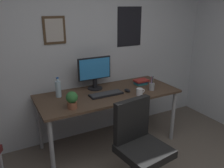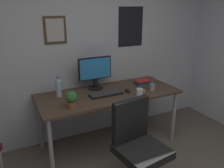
{
  "view_description": "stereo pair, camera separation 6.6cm",
  "coord_description": "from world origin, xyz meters",
  "px_view_note": "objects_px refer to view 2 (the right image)",
  "views": [
    {
      "loc": [
        -1.07,
        -0.81,
        1.84
      ],
      "look_at": [
        0.21,
        1.59,
        0.91
      ],
      "focal_mm": 37.1,
      "sensor_mm": 36.0,
      "label": 1
    },
    {
      "loc": [
        -1.01,
        -0.84,
        1.84
      ],
      "look_at": [
        0.21,
        1.59,
        0.91
      ],
      "focal_mm": 37.1,
      "sensor_mm": 36.0,
      "label": 2
    }
  ],
  "objects_px": {
    "coffee_mug_near": "(140,92)",
    "monitor": "(95,72)",
    "keyboard": "(106,94)",
    "potted_plant": "(71,99)",
    "office_chair": "(137,142)",
    "water_bottle": "(58,88)",
    "computer_mouse": "(128,90)",
    "book_stack_left": "(142,82)",
    "pen_cup": "(152,86)"
  },
  "relations": [
    {
      "from": "office_chair",
      "to": "water_bottle",
      "type": "xyz_separation_m",
      "value": [
        -0.52,
        1.01,
        0.34
      ]
    },
    {
      "from": "monitor",
      "to": "computer_mouse",
      "type": "distance_m",
      "value": 0.5
    },
    {
      "from": "coffee_mug_near",
      "to": "keyboard",
      "type": "bearing_deg",
      "value": 151.21
    },
    {
      "from": "computer_mouse",
      "to": "water_bottle",
      "type": "distance_m",
      "value": 0.89
    },
    {
      "from": "keyboard",
      "to": "potted_plant",
      "type": "xyz_separation_m",
      "value": [
        -0.51,
        -0.18,
        0.09
      ]
    },
    {
      "from": "monitor",
      "to": "water_bottle",
      "type": "bearing_deg",
      "value": -173.74
    },
    {
      "from": "computer_mouse",
      "to": "keyboard",
      "type": "bearing_deg",
      "value": 175.74
    },
    {
      "from": "pen_cup",
      "to": "keyboard",
      "type": "bearing_deg",
      "value": 168.73
    },
    {
      "from": "office_chair",
      "to": "computer_mouse",
      "type": "height_order",
      "value": "office_chair"
    },
    {
      "from": "potted_plant",
      "to": "book_stack_left",
      "type": "xyz_separation_m",
      "value": [
        1.14,
        0.32,
        -0.07
      ]
    },
    {
      "from": "keyboard",
      "to": "book_stack_left",
      "type": "relative_size",
      "value": 2.17
    },
    {
      "from": "monitor",
      "to": "keyboard",
      "type": "height_order",
      "value": "monitor"
    },
    {
      "from": "computer_mouse",
      "to": "pen_cup",
      "type": "distance_m",
      "value": 0.34
    },
    {
      "from": "water_bottle",
      "to": "book_stack_left",
      "type": "bearing_deg",
      "value": -4.27
    },
    {
      "from": "keyboard",
      "to": "pen_cup",
      "type": "bearing_deg",
      "value": -11.27
    },
    {
      "from": "computer_mouse",
      "to": "coffee_mug_near",
      "type": "height_order",
      "value": "coffee_mug_near"
    },
    {
      "from": "keyboard",
      "to": "water_bottle",
      "type": "relative_size",
      "value": 1.7
    },
    {
      "from": "coffee_mug_near",
      "to": "pen_cup",
      "type": "distance_m",
      "value": 0.26
    },
    {
      "from": "coffee_mug_near",
      "to": "water_bottle",
      "type": "bearing_deg",
      "value": 154.9
    },
    {
      "from": "computer_mouse",
      "to": "book_stack_left",
      "type": "relative_size",
      "value": 0.56
    },
    {
      "from": "water_bottle",
      "to": "book_stack_left",
      "type": "xyz_separation_m",
      "value": [
        1.18,
        -0.09,
        -0.07
      ]
    },
    {
      "from": "potted_plant",
      "to": "monitor",
      "type": "bearing_deg",
      "value": 43.88
    },
    {
      "from": "computer_mouse",
      "to": "pen_cup",
      "type": "bearing_deg",
      "value": -17.51
    },
    {
      "from": "coffee_mug_near",
      "to": "pen_cup",
      "type": "relative_size",
      "value": 0.59
    },
    {
      "from": "office_chair",
      "to": "potted_plant",
      "type": "height_order",
      "value": "potted_plant"
    },
    {
      "from": "potted_plant",
      "to": "book_stack_left",
      "type": "bearing_deg",
      "value": 15.54
    },
    {
      "from": "pen_cup",
      "to": "book_stack_left",
      "type": "xyz_separation_m",
      "value": [
        0.01,
        0.26,
        -0.02
      ]
    },
    {
      "from": "keyboard",
      "to": "book_stack_left",
      "type": "height_order",
      "value": "book_stack_left"
    },
    {
      "from": "coffee_mug_near",
      "to": "monitor",
      "type": "bearing_deg",
      "value": 129.41
    },
    {
      "from": "monitor",
      "to": "book_stack_left",
      "type": "bearing_deg",
      "value": -12.38
    },
    {
      "from": "keyboard",
      "to": "office_chair",
      "type": "bearing_deg",
      "value": -91.65
    },
    {
      "from": "pen_cup",
      "to": "computer_mouse",
      "type": "bearing_deg",
      "value": 162.49
    },
    {
      "from": "pen_cup",
      "to": "book_stack_left",
      "type": "distance_m",
      "value": 0.26
    },
    {
      "from": "book_stack_left",
      "to": "pen_cup",
      "type": "bearing_deg",
      "value": -91.81
    },
    {
      "from": "keyboard",
      "to": "coffee_mug_near",
      "type": "bearing_deg",
      "value": -28.79
    },
    {
      "from": "keyboard",
      "to": "book_stack_left",
      "type": "xyz_separation_m",
      "value": [
        0.63,
        0.14,
        0.03
      ]
    },
    {
      "from": "book_stack_left",
      "to": "coffee_mug_near",
      "type": "bearing_deg",
      "value": -127.16
    },
    {
      "from": "monitor",
      "to": "pen_cup",
      "type": "xyz_separation_m",
      "value": [
        0.65,
        -0.41,
        -0.19
      ]
    },
    {
      "from": "keyboard",
      "to": "water_bottle",
      "type": "xyz_separation_m",
      "value": [
        -0.55,
        0.23,
        0.09
      ]
    },
    {
      "from": "office_chair",
      "to": "computer_mouse",
      "type": "relative_size",
      "value": 8.64
    },
    {
      "from": "water_bottle",
      "to": "potted_plant",
      "type": "distance_m",
      "value": 0.41
    },
    {
      "from": "office_chair",
      "to": "coffee_mug_near",
      "type": "bearing_deg",
      "value": 55.82
    },
    {
      "from": "office_chair",
      "to": "pen_cup",
      "type": "relative_size",
      "value": 4.75
    },
    {
      "from": "office_chair",
      "to": "water_bottle",
      "type": "bearing_deg",
      "value": 117.4
    },
    {
      "from": "computer_mouse",
      "to": "potted_plant",
      "type": "distance_m",
      "value": 0.83
    },
    {
      "from": "office_chair",
      "to": "coffee_mug_near",
      "type": "distance_m",
      "value": 0.75
    },
    {
      "from": "office_chair",
      "to": "water_bottle",
      "type": "relative_size",
      "value": 3.76
    },
    {
      "from": "potted_plant",
      "to": "book_stack_left",
      "type": "height_order",
      "value": "potted_plant"
    },
    {
      "from": "keyboard",
      "to": "potted_plant",
      "type": "height_order",
      "value": "potted_plant"
    },
    {
      "from": "book_stack_left",
      "to": "monitor",
      "type": "bearing_deg",
      "value": 167.62
    }
  ]
}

